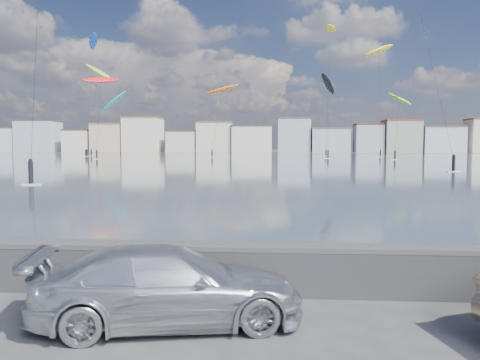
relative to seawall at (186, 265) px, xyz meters
name	(u,v)px	position (x,y,z in m)	size (l,w,h in m)	color
ground	(152,353)	(0.00, -2.70, -0.58)	(700.00, 700.00, 0.00)	#333335
bay_water	(263,160)	(0.00, 88.80, -0.58)	(500.00, 177.00, 0.00)	#384653
far_shore_strip	(267,152)	(0.00, 197.30, -0.57)	(500.00, 60.00, 0.00)	#4C473D
seawall	(186,265)	(0.00, 0.00, 0.00)	(400.00, 0.36, 1.08)	#28282B
far_buildings	(270,138)	(1.31, 183.30, 5.44)	(240.79, 13.26, 14.60)	#B2B7C6
car_silver	(169,285)	(0.01, -1.55, 0.07)	(1.81, 4.46, 1.29)	silver
kitesurfer_0	(113,102)	(-44.93, 127.46, 15.15)	(9.47, 12.15, 19.55)	#19BFBF
kitesurfer_5	(379,51)	(30.32, 119.52, 27.38)	(9.70, 13.17, 30.93)	yellow
kitesurfer_6	(330,30)	(19.07, 133.18, 36.43)	(5.94, 20.21, 38.16)	yellow
kitesurfer_9	(99,73)	(-46.86, 121.96, 22.82)	(10.58, 10.61, 26.73)	#8CD826
kitesurfer_10	(399,100)	(29.47, 95.76, 12.33)	(5.53, 11.20, 15.34)	#8CD826
kitesurfer_12	(101,81)	(-39.28, 102.55, 17.99)	(8.67, 17.88, 20.42)	red
kitesurfer_13	(328,85)	(15.65, 108.55, 17.28)	(5.73, 16.16, 21.03)	black
kitesurfer_14	(93,43)	(-51.25, 129.13, 32.71)	(6.38, 18.26, 36.20)	blue
kitesurfer_15	(222,90)	(-11.54, 117.20, 17.13)	(9.46, 14.62, 19.84)	orange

